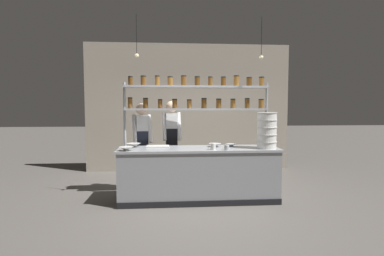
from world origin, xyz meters
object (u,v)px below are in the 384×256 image
(chef_center, at_px, (172,138))
(container_stack, at_px, (267,130))
(spice_shelf_unit, at_px, (198,100))
(chef_left, at_px, (142,141))
(prep_bowl_near_left, at_px, (231,145))
(cutting_board, at_px, (158,146))
(serving_cup_front, at_px, (213,147))
(prep_bowl_center_front, at_px, (134,145))
(serving_cup_by_board, at_px, (227,148))
(prep_bowl_center_back, at_px, (215,145))
(prep_bowl_near_right, at_px, (126,149))

(chef_center, distance_m, container_stack, 1.88)
(spice_shelf_unit, distance_m, container_stack, 1.35)
(chef_left, distance_m, prep_bowl_near_left, 1.70)
(cutting_board, bearing_deg, container_stack, -9.98)
(spice_shelf_unit, bearing_deg, serving_cup_front, -70.37)
(prep_bowl_center_front, relative_size, serving_cup_by_board, 2.96)
(chef_center, height_order, prep_bowl_center_back, chef_center)
(spice_shelf_unit, height_order, serving_cup_by_board, spice_shelf_unit)
(chef_left, xyz_separation_m, prep_bowl_center_front, (-0.11, -0.44, -0.03))
(prep_bowl_center_front, xyz_separation_m, prep_bowl_near_right, (-0.07, -0.43, -0.00))
(prep_bowl_center_back, distance_m, serving_cup_by_board, 0.44)
(cutting_board, bearing_deg, prep_bowl_center_front, 176.40)
(spice_shelf_unit, distance_m, serving_cup_by_board, 1.10)
(serving_cup_front, bearing_deg, prep_bowl_near_right, 179.78)
(serving_cup_by_board, bearing_deg, chef_left, 147.53)
(prep_bowl_near_right, bearing_deg, serving_cup_front, -0.22)
(chef_center, bearing_deg, serving_cup_by_board, -54.59)
(chef_center, xyz_separation_m, prep_bowl_near_left, (1.05, -0.66, -0.07))
(prep_bowl_center_front, bearing_deg, serving_cup_front, -17.69)
(prep_bowl_center_front, bearing_deg, chef_center, 41.01)
(prep_bowl_center_front, distance_m, serving_cup_front, 1.42)
(spice_shelf_unit, bearing_deg, prep_bowl_center_front, -173.05)
(chef_center, distance_m, prep_bowl_near_left, 1.25)
(spice_shelf_unit, xyz_separation_m, prep_bowl_near_right, (-1.22, -0.57, -0.81))
(prep_bowl_center_front, height_order, serving_cup_by_board, serving_cup_by_board)
(chef_left, xyz_separation_m, cutting_board, (0.32, -0.47, -0.05))
(prep_bowl_near_left, bearing_deg, serving_cup_front, -136.14)
(spice_shelf_unit, distance_m, serving_cup_front, 1.00)
(spice_shelf_unit, relative_size, serving_cup_front, 24.45)
(serving_cup_front, bearing_deg, prep_bowl_center_back, 76.49)
(container_stack, bearing_deg, spice_shelf_unit, 156.44)
(chef_left, distance_m, container_stack, 2.33)
(container_stack, distance_m, prep_bowl_center_front, 2.33)
(chef_center, height_order, serving_cup_by_board, chef_center)
(chef_center, xyz_separation_m, cutting_board, (-0.25, -0.62, -0.08))
(prep_bowl_near_right, bearing_deg, prep_bowl_center_front, 80.76)
(prep_bowl_center_front, xyz_separation_m, prep_bowl_center_back, (1.44, -0.08, -0.00))
(chef_center, relative_size, cutting_board, 4.36)
(chef_center, relative_size, prep_bowl_near_right, 7.39)
(prep_bowl_center_back, distance_m, prep_bowl_near_right, 1.55)
(prep_bowl_near_left, xyz_separation_m, prep_bowl_center_back, (-0.29, -0.00, 0.00))
(container_stack, relative_size, prep_bowl_center_back, 2.75)
(prep_bowl_center_back, bearing_deg, chef_left, 158.93)
(prep_bowl_center_front, bearing_deg, spice_shelf_unit, 6.95)
(spice_shelf_unit, height_order, cutting_board, spice_shelf_unit)
(spice_shelf_unit, distance_m, chef_left, 1.34)
(cutting_board, height_order, prep_bowl_near_right, prep_bowl_near_right)
(chef_center, distance_m, serving_cup_by_board, 1.40)
(prep_bowl_center_back, bearing_deg, cutting_board, 177.27)
(prep_bowl_center_back, bearing_deg, spice_shelf_unit, 143.39)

